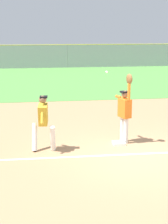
# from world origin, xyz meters

# --- Properties ---
(ground_plane) EXTENTS (73.60, 73.60, 0.00)m
(ground_plane) POSITION_xyz_m (0.00, 0.00, 0.00)
(ground_plane) COLOR tan
(outfield_grass) EXTENTS (44.73, 14.66, 0.01)m
(outfield_grass) POSITION_xyz_m (0.00, 15.43, 0.01)
(outfield_grass) COLOR #549342
(outfield_grass) RESTS_ON ground_plane
(first_base) EXTENTS (0.39, 0.39, 0.08)m
(first_base) POSITION_xyz_m (-0.34, 1.13, 0.04)
(first_base) COLOR white
(first_base) RESTS_ON ground_plane
(fielder) EXTENTS (0.40, 0.88, 2.28)m
(fielder) POSITION_xyz_m (-0.12, 1.29, 1.12)
(fielder) COLOR silver
(fielder) RESTS_ON ground_plane
(runner) EXTENTS (0.74, 0.85, 1.72)m
(runner) POSITION_xyz_m (-2.74, 0.83, 1.00)
(runner) COLOR white
(runner) RESTS_ON ground_plane
(baseball) EXTENTS (0.07, 0.07, 0.07)m
(baseball) POSITION_xyz_m (-0.71, 1.42, 2.31)
(baseball) COLOR white
(outfield_fence) EXTENTS (44.81, 0.08, 2.06)m
(outfield_fence) POSITION_xyz_m (0.00, 22.76, 1.03)
(outfield_fence) COLOR #93999E
(outfield_fence) RESTS_ON ground_plane
(parked_car_white) EXTENTS (4.48, 2.28, 1.25)m
(parked_car_white) POSITION_xyz_m (-3.09, 27.07, 0.67)
(parked_car_white) COLOR white
(parked_car_white) RESTS_ON ground_plane
(parked_car_black) EXTENTS (4.45, 2.21, 1.25)m
(parked_car_black) POSITION_xyz_m (1.51, 26.98, 0.67)
(parked_car_black) COLOR black
(parked_car_black) RESTS_ON ground_plane
(parked_car_tan) EXTENTS (4.56, 2.43, 1.25)m
(parked_car_tan) POSITION_xyz_m (6.08, 26.94, 0.67)
(parked_car_tan) COLOR tan
(parked_car_tan) RESTS_ON ground_plane
(parked_car_green) EXTENTS (4.51, 2.34, 1.25)m
(parked_car_green) POSITION_xyz_m (10.70, 26.96, 0.67)
(parked_car_green) COLOR #1E6B33
(parked_car_green) RESTS_ON ground_plane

